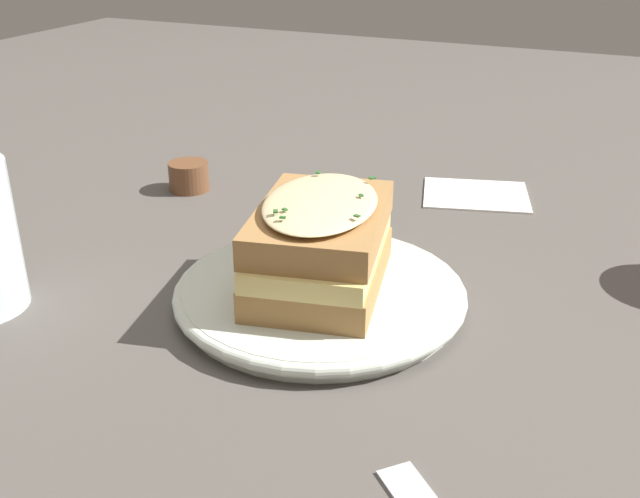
# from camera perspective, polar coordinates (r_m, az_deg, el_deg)

# --- Properties ---
(ground_plane) EXTENTS (2.40, 2.40, 0.00)m
(ground_plane) POSITION_cam_1_polar(r_m,az_deg,el_deg) (0.61, 2.68, -4.32)
(ground_plane) COLOR #514C47
(dinner_plate) EXTENTS (0.23, 0.23, 0.02)m
(dinner_plate) POSITION_cam_1_polar(r_m,az_deg,el_deg) (0.60, 0.00, -3.40)
(dinner_plate) COLOR silver
(dinner_plate) RESTS_ON ground_plane
(sandwich) EXTENTS (0.12, 0.16, 0.08)m
(sandwich) POSITION_cam_1_polar(r_m,az_deg,el_deg) (0.58, 0.02, 0.46)
(sandwich) COLOR #A37542
(sandwich) RESTS_ON dinner_plate
(napkin) EXTENTS (0.13, 0.12, 0.00)m
(napkin) POSITION_cam_1_polar(r_m,az_deg,el_deg) (0.84, 11.79, 4.13)
(napkin) COLOR white
(napkin) RESTS_ON ground_plane
(condiment_pot) EXTENTS (0.04, 0.04, 0.03)m
(condiment_pot) POSITION_cam_1_polar(r_m,az_deg,el_deg) (0.85, -9.96, 5.49)
(condiment_pot) COLOR brown
(condiment_pot) RESTS_ON ground_plane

